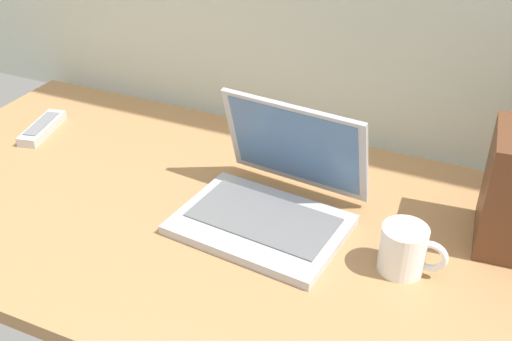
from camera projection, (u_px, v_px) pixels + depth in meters
The scene contains 4 objects.
desk at pixel (250, 228), 1.19m from camera, with size 1.60×0.76×0.03m.
laptop at pixel (273, 196), 1.17m from camera, with size 0.33×0.31×0.21m.
coffee_mug at pixel (405, 249), 1.04m from camera, with size 0.12×0.08×0.09m.
remote_control_near at pixel (42, 128), 1.48m from camera, with size 0.08×0.17×0.02m.
Camera 1 is at (0.40, -0.86, 0.74)m, focal length 43.15 mm.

